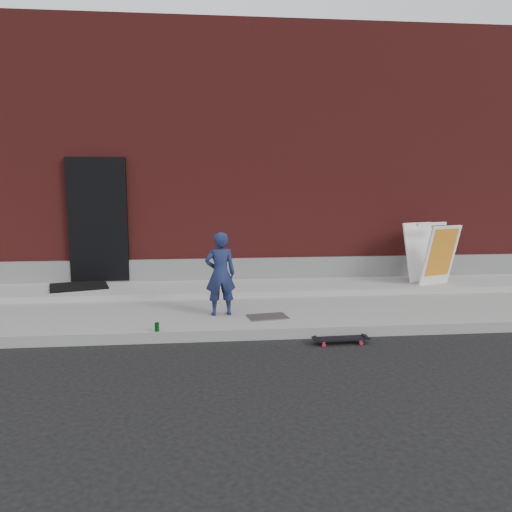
{
  "coord_description": "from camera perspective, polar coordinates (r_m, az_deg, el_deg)",
  "views": [
    {
      "loc": [
        -0.65,
        -6.35,
        2.09
      ],
      "look_at": [
        0.07,
        0.8,
        1.02
      ],
      "focal_mm": 35.0,
      "sensor_mm": 36.0,
      "label": 1
    }
  ],
  "objects": [
    {
      "name": "building",
      "position": [
        13.37,
        -3.03,
        10.25
      ],
      "size": [
        20.0,
        8.1,
        5.0
      ],
      "color": "#5D1B19",
      "rests_on": "ground"
    },
    {
      "name": "sidewalk",
      "position": [
        8.13,
        -1.0,
        -5.85
      ],
      "size": [
        20.0,
        3.0,
        0.15
      ],
      "primitive_type": "cube",
      "color": "gray",
      "rests_on": "ground"
    },
    {
      "name": "pizza_sign",
      "position": [
        9.6,
        19.39,
        0.32
      ],
      "size": [
        0.88,
        0.96,
        1.11
      ],
      "color": "white",
      "rests_on": "apron"
    },
    {
      "name": "ground",
      "position": [
        6.72,
        0.08,
        -9.63
      ],
      "size": [
        80.0,
        80.0,
        0.0
      ],
      "primitive_type": "plane",
      "color": "black",
      "rests_on": "ground"
    },
    {
      "name": "utility_plate",
      "position": [
        7.25,
        1.34,
        -6.96
      ],
      "size": [
        0.6,
        0.44,
        0.02
      ],
      "primitive_type": "cube",
      "rotation": [
        0.0,
        0.0,
        0.17
      ],
      "color": "#5C5B61",
      "rests_on": "sidewalk"
    },
    {
      "name": "skateboard",
      "position": [
        6.66,
        9.66,
        -9.32
      ],
      "size": [
        0.72,
        0.21,
        0.08
      ],
      "color": "red",
      "rests_on": "ground"
    },
    {
      "name": "apron",
      "position": [
        8.98,
        -1.48,
        -3.65
      ],
      "size": [
        20.0,
        1.2,
        0.1
      ],
      "primitive_type": "cube",
      "color": "#989893",
      "rests_on": "sidewalk"
    },
    {
      "name": "child",
      "position": [
        7.27,
        -4.1,
        -2.05
      ],
      "size": [
        0.48,
        0.34,
        1.23
      ],
      "primitive_type": "imported",
      "rotation": [
        0.0,
        0.0,
        3.25
      ],
      "color": "#1A234A",
      "rests_on": "sidewalk"
    },
    {
      "name": "doormat",
      "position": [
        9.35,
        -19.6,
        -3.27
      ],
      "size": [
        1.13,
        1.01,
        0.03
      ],
      "primitive_type": "cube",
      "rotation": [
        0.0,
        0.0,
        0.29
      ],
      "color": "black",
      "rests_on": "apron"
    },
    {
      "name": "soda_can",
      "position": [
        6.71,
        -11.26,
        -7.98
      ],
      "size": [
        0.08,
        0.08,
        0.12
      ],
      "primitive_type": "cylinder",
      "rotation": [
        0.0,
        0.0,
        -0.32
      ],
      "color": "#187B29",
      "rests_on": "sidewalk"
    }
  ]
}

